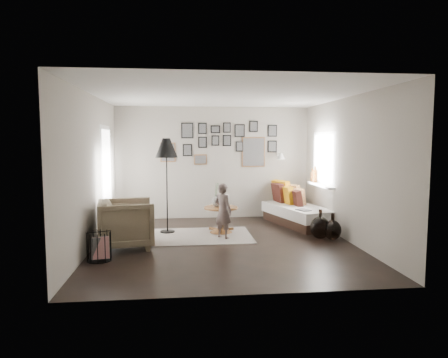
{
  "coord_description": "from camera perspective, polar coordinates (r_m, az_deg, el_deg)",
  "views": [
    {
      "loc": [
        -0.74,
        -6.91,
        1.82
      ],
      "look_at": [
        0.05,
        0.5,
        1.1
      ],
      "focal_mm": 32.0,
      "sensor_mm": 36.0,
      "label": 1
    }
  ],
  "objects": [
    {
      "name": "rug",
      "position": [
        7.7,
        -3.49,
        -8.11
      ],
      "size": [
        1.97,
        1.38,
        0.01
      ],
      "primitive_type": "cube",
      "rotation": [
        0.0,
        0.0,
        0.0
      ],
      "color": "beige",
      "rests_on": "ground"
    },
    {
      "name": "door_left",
      "position": [
        8.28,
        -16.46,
        -0.04
      ],
      "size": [
        0.0,
        2.14,
        2.14
      ],
      "color": "white",
      "rests_on": "wall_left"
    },
    {
      "name": "demijohn_small",
      "position": [
        7.63,
        15.23,
        -7.02
      ],
      "size": [
        0.32,
        0.32,
        0.5
      ],
      "color": "black",
      "rests_on": "ground"
    },
    {
      "name": "wall_right",
      "position": [
        7.55,
        17.27,
        1.32
      ],
      "size": [
        0.0,
        4.8,
        4.8
      ],
      "primitive_type": "plane",
      "rotation": [
        1.57,
        0.0,
        -1.57
      ],
      "color": "gray",
      "rests_on": "ground"
    },
    {
      "name": "vase",
      "position": [
        7.86,
        -1.04,
        -2.93
      ],
      "size": [
        0.19,
        0.19,
        0.47
      ],
      "color": "black",
      "rests_on": "pedestal_table"
    },
    {
      "name": "floor_lamp",
      "position": [
        7.87,
        -8.22,
        3.91
      ],
      "size": [
        0.43,
        0.43,
        1.86
      ],
      "rotation": [
        0.0,
        0.0,
        -0.02
      ],
      "color": "black",
      "rests_on": "ground"
    },
    {
      "name": "armchair_cushion",
      "position": [
        7.05,
        -13.48,
        -5.59
      ],
      "size": [
        0.42,
        0.43,
        0.17
      ],
      "primitive_type": "cube",
      "rotation": [
        -0.21,
        0.0,
        0.13
      ],
      "color": "beige",
      "rests_on": "armchair"
    },
    {
      "name": "wall_back",
      "position": [
        9.36,
        -1.55,
        2.33
      ],
      "size": [
        4.5,
        0.0,
        4.5
      ],
      "primitive_type": "plane",
      "rotation": [
        1.57,
        0.0,
        0.0
      ],
      "color": "gray",
      "rests_on": "ground"
    },
    {
      "name": "ceiling",
      "position": [
        6.99,
        0.03,
        11.92
      ],
      "size": [
        4.8,
        4.8,
        0.0
      ],
      "primitive_type": "plane",
      "rotation": [
        3.14,
        0.0,
        0.0
      ],
      "color": "white",
      "rests_on": "wall_back"
    },
    {
      "name": "wall_front",
      "position": [
        4.6,
        3.23,
        -0.97
      ],
      "size": [
        4.5,
        0.0,
        4.5
      ],
      "primitive_type": "plane",
      "rotation": [
        -1.57,
        0.0,
        0.0
      ],
      "color": "gray",
      "rests_on": "ground"
    },
    {
      "name": "armchair",
      "position": [
        7.02,
        -13.77,
        -6.2
      ],
      "size": [
        1.04,
        1.02,
        0.83
      ],
      "primitive_type": "imported",
      "rotation": [
        0.0,
        0.0,
        1.73
      ],
      "color": "#6C5F48",
      "rests_on": "ground"
    },
    {
      "name": "pedestal_table",
      "position": [
        7.92,
        -0.45,
        -5.98
      ],
      "size": [
        0.66,
        0.66,
        0.52
      ],
      "rotation": [
        0.0,
        0.0,
        0.1
      ],
      "color": "brown",
      "rests_on": "ground"
    },
    {
      "name": "child",
      "position": [
        7.42,
        -0.12,
        -4.59
      ],
      "size": [
        0.44,
        0.44,
        1.03
      ],
      "primitive_type": "imported",
      "rotation": [
        0.0,
        0.0,
        2.32
      ],
      "color": "brown",
      "rests_on": "ground"
    },
    {
      "name": "ground",
      "position": [
        7.18,
        0.03,
        -9.15
      ],
      "size": [
        4.8,
        4.8,
        0.0
      ],
      "primitive_type": "plane",
      "color": "black",
      "rests_on": "ground"
    },
    {
      "name": "demijohn_large",
      "position": [
        7.67,
        13.56,
        -6.74
      ],
      "size": [
        0.37,
        0.37,
        0.55
      ],
      "color": "black",
      "rests_on": "ground"
    },
    {
      "name": "window_right",
      "position": [
        8.8,
        13.3,
        -0.42
      ],
      "size": [
        0.15,
        1.32,
        1.3
      ],
      "color": "white",
      "rests_on": "wall_right"
    },
    {
      "name": "gallery_wall",
      "position": [
        9.35,
        0.22,
        5.04
      ],
      "size": [
        2.74,
        0.03,
        1.08
      ],
      "color": "brown",
      "rests_on": "wall_back"
    },
    {
      "name": "daybed",
      "position": [
        8.86,
        10.33,
        -4.51
      ],
      "size": [
        1.28,
        1.99,
        0.91
      ],
      "rotation": [
        0.0,
        0.0,
        0.28
      ],
      "color": "black",
      "rests_on": "ground"
    },
    {
      "name": "candles",
      "position": [
        7.86,
        0.35,
        -3.11
      ],
      "size": [
        0.11,
        0.11,
        0.25
      ],
      "color": "black",
      "rests_on": "pedestal_table"
    },
    {
      "name": "magazine_basket",
      "position": [
        6.42,
        -17.39,
        -9.17
      ],
      "size": [
        0.46,
        0.46,
        0.44
      ],
      "rotation": [
        0.0,
        0.0,
        0.38
      ],
      "color": "black",
      "rests_on": "ground"
    },
    {
      "name": "wall_left",
      "position": [
        7.09,
        -18.36,
        1.03
      ],
      "size": [
        0.0,
        4.8,
        4.8
      ],
      "primitive_type": "plane",
      "rotation": [
        1.57,
        0.0,
        1.57
      ],
      "color": "gray",
      "rests_on": "ground"
    },
    {
      "name": "wall_sconce",
      "position": [
        9.34,
        8.12,
        3.27
      ],
      "size": [
        0.18,
        0.36,
        0.16
      ],
      "color": "white",
      "rests_on": "wall_back"
    },
    {
      "name": "magazine_on_daybed",
      "position": [
        8.22,
        11.26,
        -4.36
      ],
      "size": [
        0.31,
        0.34,
        0.01
      ],
      "primitive_type": "cube",
      "rotation": [
        0.0,
        0.0,
        0.46
      ],
      "color": "black",
      "rests_on": "daybed"
    }
  ]
}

